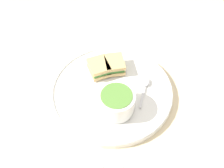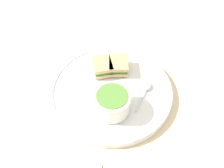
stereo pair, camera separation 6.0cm
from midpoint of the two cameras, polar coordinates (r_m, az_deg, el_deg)
ground_plane at (r=0.62m, az=2.72°, el=-2.30°), size 2.40×2.40×0.00m
plate at (r=0.62m, az=2.76°, el=-1.67°), size 0.34×0.34×0.02m
soup_bowl at (r=0.54m, az=3.13°, el=-4.93°), size 0.09×0.09×0.06m
spoon at (r=0.61m, az=11.55°, el=-1.17°), size 0.10×0.06×0.01m
sandwich_half_near at (r=0.64m, az=4.34°, el=4.83°), size 0.07×0.06×0.03m
sandwich_half_far at (r=0.64m, az=0.13°, el=4.49°), size 0.07×0.06×0.03m
menu_sheet at (r=0.72m, az=-23.36°, el=1.56°), size 0.24×0.28×0.00m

